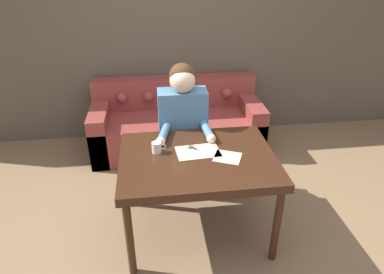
# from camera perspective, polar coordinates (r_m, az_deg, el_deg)

# --- Properties ---
(ground_plane) EXTENTS (16.00, 16.00, 0.00)m
(ground_plane) POSITION_cam_1_polar(r_m,az_deg,el_deg) (3.16, 1.23, -14.74)
(ground_plane) COLOR #846647
(wall_back) EXTENTS (8.00, 0.06, 2.60)m
(wall_back) POSITION_cam_1_polar(r_m,az_deg,el_deg) (4.28, -2.46, 16.79)
(wall_back) COLOR brown
(wall_back) RESTS_ON ground_plane
(dining_table) EXTENTS (1.22, 0.92, 0.75)m
(dining_table) POSITION_cam_1_polar(r_m,az_deg,el_deg) (2.73, 0.95, -4.61)
(dining_table) COLOR #381E11
(dining_table) RESTS_ON ground_plane
(couch) EXTENTS (2.00, 0.84, 0.82)m
(couch) POSITION_cam_1_polar(r_m,az_deg,el_deg) (4.20, -2.54, 2.10)
(couch) COLOR brown
(couch) RESTS_ON ground_plane
(person) EXTENTS (0.50, 0.58, 1.32)m
(person) POSITION_cam_1_polar(r_m,az_deg,el_deg) (3.23, -1.52, 1.34)
(person) COLOR #33281E
(person) RESTS_ON ground_plane
(pattern_paper_main) EXTENTS (0.36, 0.25, 0.00)m
(pattern_paper_main) POSITION_cam_1_polar(r_m,az_deg,el_deg) (2.75, 1.01, -2.45)
(pattern_paper_main) COLOR beige
(pattern_paper_main) RESTS_ON dining_table
(pattern_paper_offcut) EXTENTS (0.26, 0.25, 0.00)m
(pattern_paper_offcut) POSITION_cam_1_polar(r_m,az_deg,el_deg) (2.69, 5.93, -3.35)
(pattern_paper_offcut) COLOR beige
(pattern_paper_offcut) RESTS_ON dining_table
(scissors) EXTENTS (0.18, 0.19, 0.01)m
(scissors) POSITION_cam_1_polar(r_m,az_deg,el_deg) (2.78, 0.45, -1.99)
(scissors) COLOR silver
(scissors) RESTS_ON dining_table
(mug) EXTENTS (0.11, 0.08, 0.09)m
(mug) POSITION_cam_1_polar(r_m,az_deg,el_deg) (2.73, -5.88, -1.75)
(mug) COLOR silver
(mug) RESTS_ON dining_table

